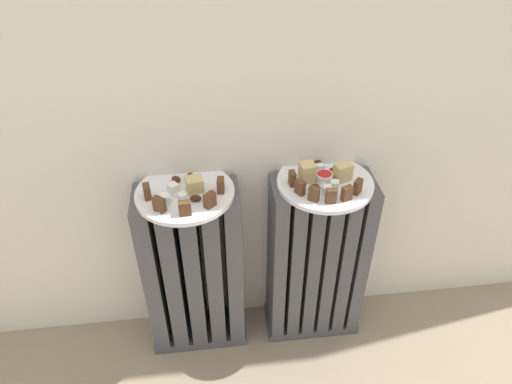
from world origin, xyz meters
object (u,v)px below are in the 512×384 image
(radiator_left, at_px, (194,273))
(jam_bowl_right, at_px, (324,177))
(plate_left, at_px, (185,193))
(plate_right, at_px, (325,183))
(fork, at_px, (170,201))
(radiator_right, at_px, (316,262))

(radiator_left, distance_m, jam_bowl_right, 0.49)
(plate_left, bearing_deg, plate_right, 0.00)
(radiator_left, xyz_separation_m, plate_right, (0.37, 0.00, 0.30))
(plate_right, relative_size, fork, 2.75)
(radiator_right, height_order, jam_bowl_right, jam_bowl_right)
(radiator_left, xyz_separation_m, plate_left, (0.00, 0.00, 0.30))
(radiator_left, bearing_deg, jam_bowl_right, 0.21)
(radiator_right, distance_m, plate_left, 0.48)
(plate_right, relative_size, jam_bowl_right, 5.61)
(plate_left, distance_m, jam_bowl_right, 0.37)
(radiator_left, distance_m, radiator_right, 0.37)
(radiator_left, relative_size, radiator_right, 1.00)
(plate_left, bearing_deg, fork, -132.31)
(plate_right, xyz_separation_m, fork, (-0.41, -0.04, 0.01))
(plate_right, height_order, fork, fork)
(radiator_left, relative_size, fork, 6.18)
(radiator_left, height_order, jam_bowl_right, jam_bowl_right)
(radiator_left, relative_size, plate_right, 2.24)
(plate_right, bearing_deg, radiator_right, 0.00)
(jam_bowl_right, xyz_separation_m, fork, (-0.40, -0.04, -0.01))
(radiator_left, height_order, plate_right, plate_right)
(radiator_left, height_order, plate_left, plate_left)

